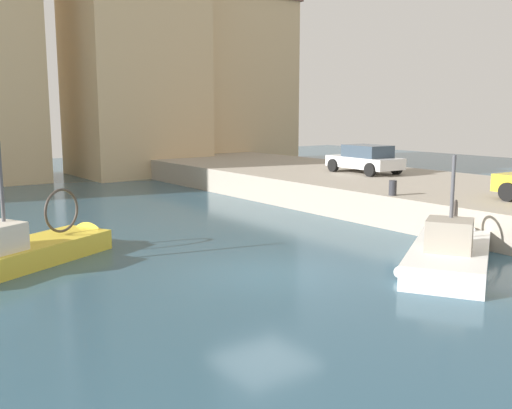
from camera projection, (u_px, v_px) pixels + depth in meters
water_surface at (264, 273)px, 15.39m from camera, size 80.00×80.00×0.00m
quay_wall at (506, 208)px, 22.02m from camera, size 9.00×56.00×1.20m
fishing_boat_yellow at (34, 258)px, 16.52m from camera, size 6.15×4.18×4.25m
fishing_boat_white at (450, 261)px, 16.23m from camera, size 6.04×4.65×3.99m
parked_car_white at (365, 159)px, 28.31m from camera, size 2.09×3.89×1.37m
mooring_bollard_mid at (393, 188)px, 21.04m from camera, size 0.28×0.28×0.55m
waterfront_building_west at (212, 81)px, 44.29m from camera, size 11.36×7.85×12.74m
waterfront_building_east_mid at (133, 2)px, 37.36m from camera, size 8.16×7.09×22.07m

